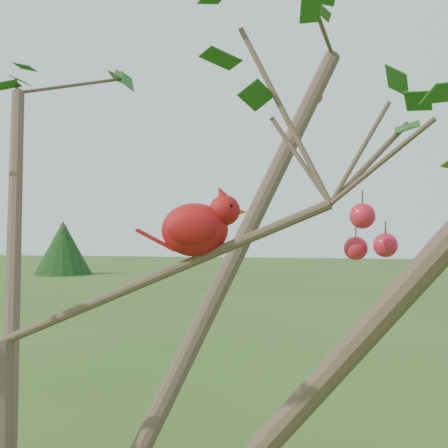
% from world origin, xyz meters
% --- Properties ---
extents(crabapple_tree, '(2.35, 2.05, 2.95)m').
position_xyz_m(crabapple_tree, '(0.03, -0.02, 2.12)').
color(crabapple_tree, '#402D22').
rests_on(crabapple_tree, ground).
extents(cardinal, '(0.19, 0.11, 0.13)m').
position_xyz_m(cardinal, '(0.33, 0.07, 2.16)').
color(cardinal, red).
rests_on(cardinal, ground).
extents(distant_trees, '(35.57, 15.10, 3.38)m').
position_xyz_m(distant_trees, '(0.48, 25.30, 1.51)').
color(distant_trees, '#402D22').
rests_on(distant_trees, ground).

